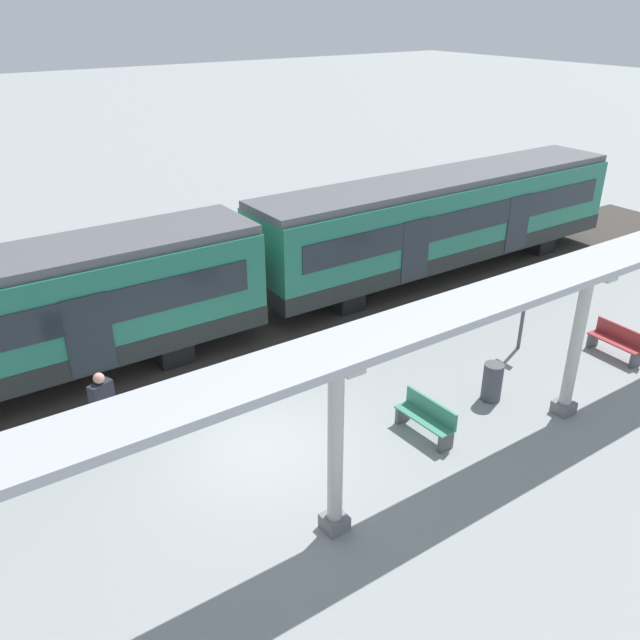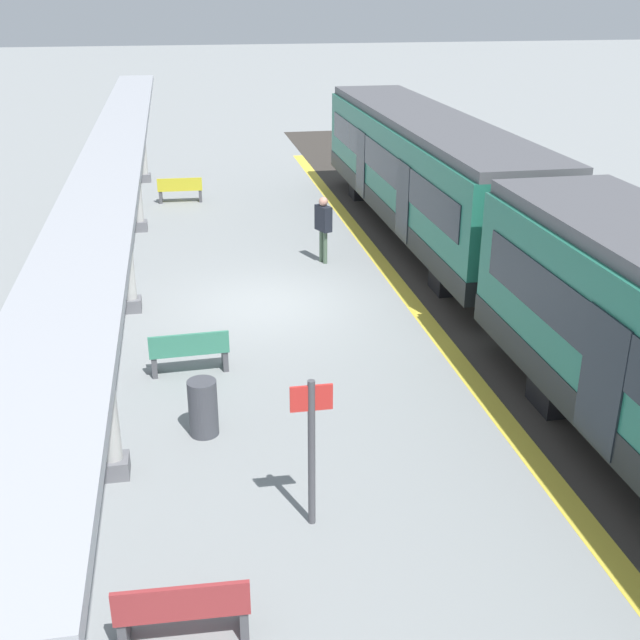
# 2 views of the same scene
# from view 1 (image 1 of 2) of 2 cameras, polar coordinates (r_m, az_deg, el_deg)

# --- Properties ---
(ground_plane) EXTENTS (176.00, 176.00, 0.00)m
(ground_plane) POSITION_cam_1_polar(r_m,az_deg,el_deg) (14.81, -5.36, -10.50)
(ground_plane) COLOR gray
(tactile_edge_strip) EXTENTS (0.41, 34.20, 0.01)m
(tactile_edge_strip) POSITION_cam_1_polar(r_m,az_deg,el_deg) (17.34, -10.86, -4.90)
(tactile_edge_strip) COLOR gold
(tactile_edge_strip) RESTS_ON ground
(trackbed) EXTENTS (3.20, 46.20, 0.01)m
(trackbed) POSITION_cam_1_polar(r_m,az_deg,el_deg) (18.82, -13.16, -2.52)
(trackbed) COLOR #38332D
(trackbed) RESTS_ON ground
(train_far_carriage) EXTENTS (2.65, 14.50, 3.48)m
(train_far_carriage) POSITION_cam_1_polar(r_m,az_deg,el_deg) (23.41, 10.59, 8.37)
(train_far_carriage) COLOR #216C57
(train_far_carriage) RESTS_ON ground
(canopy_pillar_third) EXTENTS (1.10, 0.44, 3.67)m
(canopy_pillar_third) POSITION_cam_1_polar(r_m,az_deg,el_deg) (11.53, 1.35, -10.97)
(canopy_pillar_third) COLOR slate
(canopy_pillar_third) RESTS_ON ground
(canopy_pillar_fourth) EXTENTS (1.10, 0.44, 3.67)m
(canopy_pillar_fourth) POSITION_cam_1_polar(r_m,az_deg,el_deg) (15.80, 21.36, -1.92)
(canopy_pillar_fourth) COLOR slate
(canopy_pillar_fourth) RESTS_ON ground
(canopy_beam) EXTENTS (1.20, 27.36, 0.16)m
(canopy_beam) POSITION_cam_1_polar(r_m,az_deg,el_deg) (10.62, 2.53, -2.37)
(canopy_beam) COLOR #A8AAB2
(canopy_beam) RESTS_ON canopy_pillar_nearest
(bench_near_end) EXTENTS (1.52, 0.50, 0.86)m
(bench_near_end) POSITION_cam_1_polar(r_m,az_deg,el_deg) (19.58, 24.41, -1.67)
(bench_near_end) COLOR #9B3032
(bench_near_end) RESTS_ON ground
(bench_mid_platform) EXTENTS (1.52, 0.50, 0.86)m
(bench_mid_platform) POSITION_cam_1_polar(r_m,az_deg,el_deg) (14.92, 9.25, -8.36)
(bench_mid_platform) COLOR #378366
(bench_mid_platform) RESTS_ON ground
(trash_bin) EXTENTS (0.48, 0.48, 0.97)m
(trash_bin) POSITION_cam_1_polar(r_m,az_deg,el_deg) (16.45, 14.75, -5.23)
(trash_bin) COLOR #43454B
(trash_bin) RESTS_ON ground
(platform_info_sign) EXTENTS (0.56, 0.10, 2.20)m
(platform_info_sign) POSITION_cam_1_polar(r_m,az_deg,el_deg) (18.66, 17.35, 1.24)
(platform_info_sign) COLOR #4C4C51
(platform_info_sign) RESTS_ON ground
(passenger_waiting_near_edge) EXTENTS (0.41, 0.57, 1.79)m
(passenger_waiting_near_edge) POSITION_cam_1_polar(r_m,az_deg,el_deg) (14.82, -18.38, -6.65)
(passenger_waiting_near_edge) COLOR #4B624B
(passenger_waiting_near_edge) RESTS_ON ground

